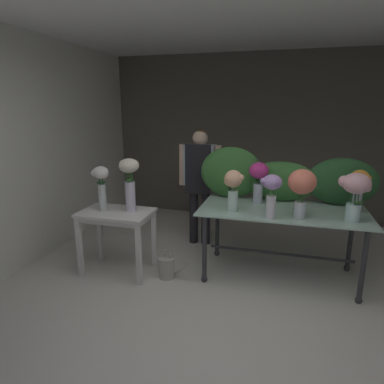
# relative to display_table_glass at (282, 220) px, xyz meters

# --- Properties ---
(ground_plane) EXTENTS (8.04, 8.04, 0.00)m
(ground_plane) POSITION_rel_display_table_glass_xyz_m (-0.48, 0.31, -0.67)
(ground_plane) COLOR silver
(wall_back) EXTENTS (5.01, 0.12, 2.72)m
(wall_back) POSITION_rel_display_table_glass_xyz_m (-0.48, 2.13, 0.69)
(wall_back) COLOR #5B564C
(wall_back) RESTS_ON ground
(wall_left) EXTENTS (0.12, 3.78, 2.72)m
(wall_left) POSITION_rel_display_table_glass_xyz_m (-2.99, 0.31, 0.69)
(wall_left) COLOR silver
(wall_left) RESTS_ON ground
(ceiling_slab) EXTENTS (5.13, 3.78, 0.12)m
(ceiling_slab) POSITION_rel_display_table_glass_xyz_m (-0.48, 0.31, 2.10)
(ceiling_slab) COLOR silver
(ceiling_slab) RESTS_ON wall_back
(display_table_glass) EXTENTS (1.76, 0.89, 0.80)m
(display_table_glass) POSITION_rel_display_table_glass_xyz_m (0.00, 0.00, 0.00)
(display_table_glass) COLOR #ACD0C0
(display_table_glass) RESTS_ON ground
(side_table_white) EXTENTS (0.80, 0.52, 0.73)m
(side_table_white) POSITION_rel_display_table_glass_xyz_m (-1.79, -0.37, -0.04)
(side_table_white) COLOR white
(side_table_white) RESTS_ON ground
(florist) EXTENTS (0.58, 0.24, 1.58)m
(florist) POSITION_rel_display_table_glass_xyz_m (-1.10, 0.68, 0.30)
(florist) COLOR #232328
(florist) RESTS_ON ground
(foliage_backdrop) EXTENTS (1.98, 0.24, 0.61)m
(foliage_backdrop) POSITION_rel_display_table_glass_xyz_m (-0.04, 0.33, 0.40)
(foliage_backdrop) COLOR #387033
(foliage_backdrop) RESTS_ON display_table_glass
(vase_sunset_snapdragons) EXTENTS (0.20, 0.17, 0.45)m
(vase_sunset_snapdragons) POSITION_rel_display_table_glass_xyz_m (0.74, 0.09, 0.40)
(vase_sunset_snapdragons) COLOR silver
(vase_sunset_snapdragons) RESTS_ON display_table_glass
(vase_coral_ranunculus) EXTENTS (0.27, 0.27, 0.49)m
(vase_coral_ranunculus) POSITION_rel_display_table_glass_xyz_m (0.16, -0.27, 0.45)
(vase_coral_ranunculus) COLOR silver
(vase_coral_ranunculus) RESTS_ON display_table_glass
(vase_lilac_carnations) EXTENTS (0.21, 0.19, 0.44)m
(vase_lilac_carnations) POSITION_rel_display_table_glass_xyz_m (-0.11, -0.36, 0.40)
(vase_lilac_carnations) COLOR silver
(vase_lilac_carnations) RESTS_ON display_table_glass
(vase_peach_freesia) EXTENTS (0.21, 0.19, 0.44)m
(vase_peach_freesia) POSITION_rel_display_table_glass_xyz_m (-0.51, -0.22, 0.39)
(vase_peach_freesia) COLOR silver
(vase_peach_freesia) RESTS_ON display_table_glass
(vase_magenta_roses) EXTENTS (0.22, 0.22, 0.47)m
(vase_magenta_roses) POSITION_rel_display_table_glass_xyz_m (-0.28, 0.16, 0.42)
(vase_magenta_roses) COLOR silver
(vase_magenta_roses) RESTS_ON display_table_glass
(vase_blush_tulips) EXTENTS (0.29, 0.26, 0.47)m
(vase_blush_tulips) POSITION_rel_display_table_glass_xyz_m (0.65, -0.23, 0.43)
(vase_blush_tulips) COLOR silver
(vase_blush_tulips) RESTS_ON display_table_glass
(vase_white_roses_tall) EXTENTS (0.20, 0.18, 0.50)m
(vase_white_roses_tall) POSITION_rel_display_table_glass_xyz_m (-1.96, -0.37, 0.36)
(vase_white_roses_tall) COLOR silver
(vase_white_roses_tall) RESTS_ON side_table_white
(vase_cream_lisianthus_tall) EXTENTS (0.22, 0.22, 0.60)m
(vase_cream_lisianthus_tall) POSITION_rel_display_table_glass_xyz_m (-1.64, -0.32, 0.43)
(vase_cream_lisianthus_tall) COLOR silver
(vase_cream_lisianthus_tall) RESTS_ON side_table_white
(watering_can) EXTENTS (0.35, 0.18, 0.34)m
(watering_can) POSITION_rel_display_table_glass_xyz_m (-1.20, -0.37, -0.54)
(watering_can) COLOR #B7B2A8
(watering_can) RESTS_ON ground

